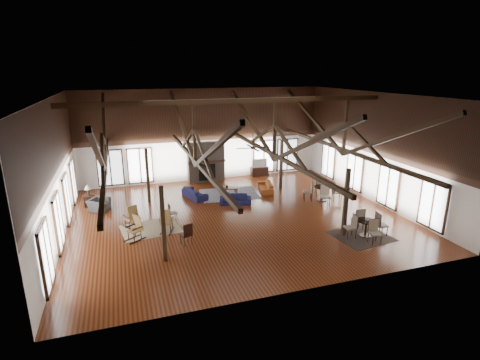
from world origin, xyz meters
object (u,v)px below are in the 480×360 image
object	(u,v)px
sofa_navy_left	(195,193)
armchair	(99,205)
sofa_orange	(266,187)
coffee_table	(229,188)
cafe_table_far	(322,191)
tv_console	(259,171)
sofa_navy_front	(235,199)
cafe_table_near	(366,225)

from	to	relation	value
sofa_navy_left	armchair	world-z (taller)	armchair
sofa_orange	coffee_table	xyz separation A→B (m)	(-2.32, 0.15, 0.09)
sofa_navy_left	cafe_table_far	distance (m)	7.31
sofa_navy_left	sofa_orange	distance (m)	4.37
sofa_navy_left	armchair	bearing A→B (deg)	77.81
tv_console	sofa_navy_left	bearing A→B (deg)	-148.15
sofa_navy_left	coffee_table	world-z (taller)	sofa_navy_left
sofa_navy_front	coffee_table	bearing A→B (deg)	103.72
sofa_navy_front	tv_console	bearing A→B (deg)	73.35
sofa_orange	armchair	world-z (taller)	armchair
sofa_orange	cafe_table_far	distance (m)	3.55
sofa_navy_left	sofa_orange	bearing A→B (deg)	-109.00
coffee_table	tv_console	size ratio (longest dim) A/B	1.00
coffee_table	cafe_table_near	xyz separation A→B (m)	(4.17, -7.52, 0.16)
cafe_table_near	cafe_table_far	distance (m)	4.82
sofa_navy_front	cafe_table_near	distance (m)	7.22
sofa_orange	cafe_table_near	size ratio (longest dim) A/B	0.91
coffee_table	tv_console	world-z (taller)	tv_console
coffee_table	cafe_table_far	distance (m)	5.46
sofa_orange	cafe_table_near	bearing A→B (deg)	27.65
sofa_navy_front	sofa_navy_left	world-z (taller)	sofa_navy_left
coffee_table	sofa_orange	bearing A→B (deg)	13.45
sofa_navy_left	sofa_navy_front	bearing A→B (deg)	-148.20
sofa_navy_left	coffee_table	size ratio (longest dim) A/B	1.57
cafe_table_far	tv_console	size ratio (longest dim) A/B	1.83
sofa_navy_front	armchair	xyz separation A→B (m)	(-7.16, 1.23, 0.07)
sofa_navy_front	tv_console	world-z (taller)	tv_console
sofa_orange	tv_console	xyz separation A→B (m)	(0.90, 3.41, 0.03)
sofa_orange	armchair	xyz separation A→B (m)	(-9.58, -0.33, 0.05)
armchair	tv_console	bearing A→B (deg)	-36.87
cafe_table_far	tv_console	distance (m)	6.18
sofa_navy_left	armchair	xyz separation A→B (m)	(-5.21, -0.46, 0.04)
coffee_table	armchair	distance (m)	7.27
sofa_navy_left	tv_console	xyz separation A→B (m)	(5.26, 3.27, 0.03)
sofa_navy_front	sofa_orange	xyz separation A→B (m)	(2.42, 1.56, 0.02)
armchair	tv_console	distance (m)	11.12
sofa_orange	armchair	distance (m)	9.58
sofa_navy_left	cafe_table_far	bearing A→B (deg)	-129.09
coffee_table	cafe_table_near	bearing A→B (deg)	-43.91
sofa_navy_left	coffee_table	distance (m)	2.05
sofa_navy_left	cafe_table_far	world-z (taller)	cafe_table_far
armchair	sofa_orange	bearing A→B (deg)	-54.53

